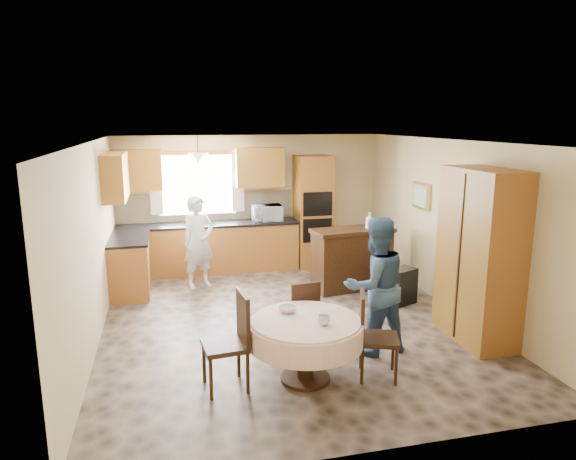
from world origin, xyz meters
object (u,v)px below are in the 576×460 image
(sideboard, at_px, (352,261))
(cupboard, at_px, (480,256))
(chair_right, at_px, (372,331))
(chair_back, at_px, (303,312))
(person_dining, at_px, (375,286))
(oven_tower, at_px, (313,211))
(chair_left, at_px, (233,336))
(dining_table, at_px, (306,333))
(person_sink, at_px, (199,242))

(sideboard, height_order, cupboard, cupboard)
(sideboard, height_order, chair_right, sideboard)
(chair_back, relative_size, person_dining, 0.53)
(cupboard, xyz_separation_m, chair_back, (-2.25, 0.19, -0.61))
(oven_tower, distance_m, cupboard, 3.96)
(sideboard, height_order, chair_left, chair_left)
(sideboard, bearing_deg, oven_tower, 90.24)
(chair_left, distance_m, chair_back, 1.17)
(chair_right, bearing_deg, chair_left, 104.47)
(oven_tower, height_order, chair_left, oven_tower)
(chair_right, bearing_deg, person_dining, -5.66)
(dining_table, height_order, person_dining, person_dining)
(chair_right, relative_size, person_dining, 0.57)
(cupboard, height_order, chair_right, cupboard)
(dining_table, relative_size, person_dining, 0.73)
(oven_tower, distance_m, dining_table, 4.59)
(cupboard, distance_m, chair_right, 1.90)
(oven_tower, bearing_deg, dining_table, -107.19)
(sideboard, xyz_separation_m, dining_table, (-1.58, -2.82, 0.06))
(oven_tower, relative_size, chair_right, 2.21)
(dining_table, relative_size, chair_back, 1.39)
(sideboard, relative_size, cupboard, 0.61)
(oven_tower, distance_m, sideboard, 1.66)
(sideboard, distance_m, cupboard, 2.50)
(person_sink, bearing_deg, oven_tower, -2.79)
(sideboard, bearing_deg, chair_back, -132.51)
(dining_table, bearing_deg, person_dining, 26.53)
(person_dining, bearing_deg, oven_tower, -104.92)
(sideboard, relative_size, chair_left, 1.31)
(cupboard, relative_size, chair_back, 2.48)
(oven_tower, xyz_separation_m, chair_right, (-0.63, -4.45, -0.53))
(chair_right, bearing_deg, person_sink, 43.69)
(oven_tower, bearing_deg, sideboard, -81.41)
(cupboard, height_order, person_sink, cupboard)
(dining_table, xyz_separation_m, person_dining, (1.00, 0.50, 0.29))
(dining_table, distance_m, chair_back, 0.76)
(dining_table, height_order, chair_back, chair_back)
(oven_tower, bearing_deg, chair_left, -116.22)
(chair_left, xyz_separation_m, chair_back, (0.94, 0.69, -0.08))
(cupboard, bearing_deg, oven_tower, 105.67)
(sideboard, relative_size, person_sink, 0.87)
(chair_right, bearing_deg, oven_tower, 11.59)
(cupboard, xyz_separation_m, chair_left, (-3.20, -0.50, -0.53))
(sideboard, xyz_separation_m, cupboard, (0.84, -2.28, 0.62))
(cupboard, bearing_deg, person_sink, 138.13)
(oven_tower, height_order, person_dining, oven_tower)
(dining_table, bearing_deg, cupboard, 12.69)
(chair_back, height_order, person_sink, person_sink)
(chair_left, relative_size, chair_back, 1.16)
(sideboard, relative_size, chair_right, 1.40)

